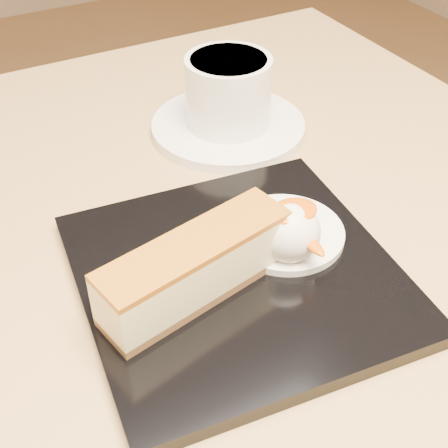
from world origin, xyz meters
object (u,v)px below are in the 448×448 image
table (182,410)px  cheesecake (196,267)px  coffee_cup (230,89)px  dessert_plate (237,276)px  saucer (228,127)px  ice_cream_scoop (290,232)px

table → cheesecake: cheesecake is taller
table → coffee_cup: (0.14, 0.17, 0.20)m
dessert_plate → cheesecake: bearing=-171.9°
cheesecake → coffee_cup: (0.13, 0.19, 0.01)m
table → saucer: saucer is taller
dessert_plate → cheesecake: (-0.04, -0.00, 0.03)m
table → ice_cream_scoop: (0.08, -0.02, 0.19)m
table → saucer: bearing=50.4°
dessert_plate → ice_cream_scoop: 0.05m
ice_cream_scoop → saucer: bearing=73.9°
ice_cream_scoop → saucer: (0.06, 0.19, -0.03)m
dessert_plate → saucer: (0.10, 0.19, -0.00)m
table → coffee_cup: bearing=50.2°
table → dessert_plate: 0.17m
cheesecake → ice_cream_scoop: 0.08m
ice_cream_scoop → cheesecake: bearing=180.0°
table → saucer: size_ratio=5.33×
table → ice_cream_scoop: bearing=-15.9°
dessert_plate → coffee_cup: bearing=62.6°
table → dessert_plate: dessert_plate is taller
ice_cream_scoop → coffee_cup: coffee_cup is taller
cheesecake → saucer: cheesecake is taller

